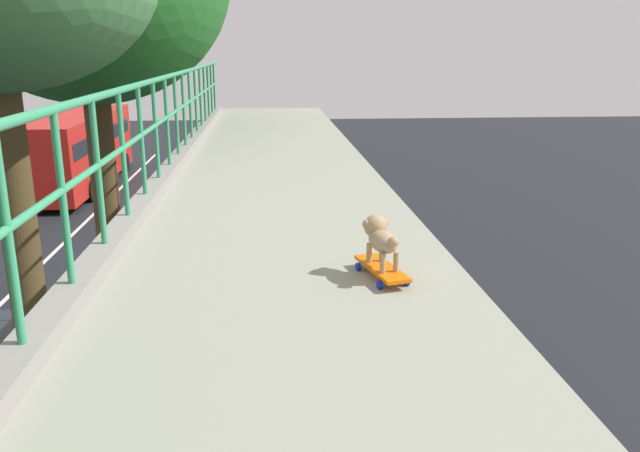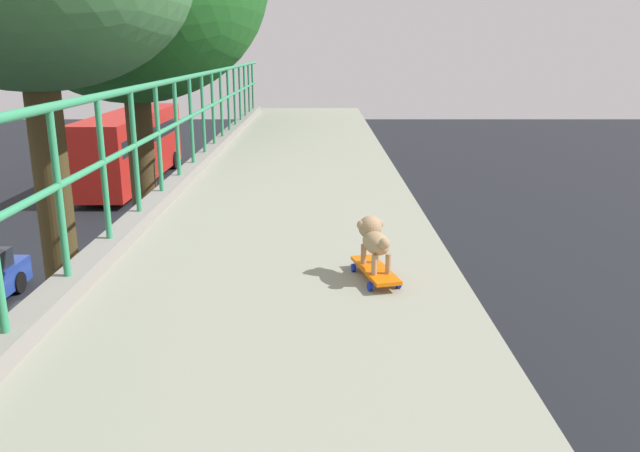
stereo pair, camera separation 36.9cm
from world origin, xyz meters
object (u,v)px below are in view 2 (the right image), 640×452
object	(u,v)px
car_silver_fifth	(42,350)
small_dog	(375,238)
city_bus	(133,144)
toy_skateboard	(376,270)

from	to	relation	value
car_silver_fifth	small_dog	xyz separation A→B (m)	(5.99, -7.74, 4.70)
car_silver_fifth	city_bus	world-z (taller)	city_bus
city_bus	small_dog	xyz separation A→B (m)	(9.68, -27.42, 3.40)
toy_skateboard	car_silver_fifth	bearing A→B (deg)	127.68
city_bus	toy_skateboard	world-z (taller)	toy_skateboard
car_silver_fifth	city_bus	bearing A→B (deg)	100.61
city_bus	small_dog	size ratio (longest dim) A/B	27.64
city_bus	toy_skateboard	xyz separation A→B (m)	(9.69, -27.46, 3.18)
toy_skateboard	small_dog	distance (m)	0.21
city_bus	car_silver_fifth	bearing A→B (deg)	-79.39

